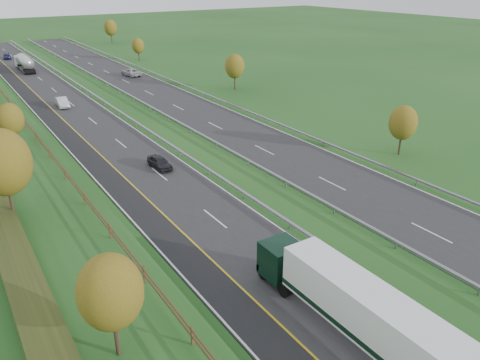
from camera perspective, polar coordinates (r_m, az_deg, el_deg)
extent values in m
plane|color=#1C4719|center=(71.32, -11.40, 7.14)|extent=(400.00, 400.00, 0.00)
cube|color=#232326|center=(73.60, -18.69, 6.88)|extent=(10.50, 200.00, 0.04)
cube|color=#232326|center=(79.01, -7.05, 9.07)|extent=(10.50, 200.00, 0.04)
cube|color=black|center=(72.83, -21.52, 6.30)|extent=(3.00, 200.00, 0.04)
cube|color=silver|center=(72.60, -22.52, 6.11)|extent=(0.15, 200.00, 0.01)
cube|color=gold|center=(73.11, -20.39, 6.56)|extent=(0.15, 200.00, 0.01)
cube|color=silver|center=(74.90, -14.97, 7.64)|extent=(0.15, 200.00, 0.01)
cube|color=silver|center=(77.01, -10.45, 8.49)|extent=(0.15, 200.00, 0.01)
cube|color=silver|center=(81.26, -3.82, 9.63)|extent=(0.15, 200.00, 0.01)
cube|color=silver|center=(33.37, 7.63, -12.97)|extent=(0.15, 4.00, 0.01)
cube|color=silver|center=(42.60, 22.27, -5.94)|extent=(0.15, 4.00, 0.01)
cube|color=silver|center=(41.64, -3.06, -4.71)|extent=(0.15, 4.00, 0.01)
cube|color=silver|center=(49.34, 11.13, -0.40)|extent=(0.15, 4.00, 0.01)
cube|color=silver|center=(51.40, -9.81, 0.72)|extent=(0.15, 4.00, 0.01)
cube|color=silver|center=(57.82, 2.97, 3.70)|extent=(0.15, 4.00, 0.01)
cube|color=silver|center=(61.95, -14.33, 4.36)|extent=(0.15, 4.00, 0.01)
cube|color=silver|center=(67.37, -3.04, 6.64)|extent=(0.15, 4.00, 0.01)
cube|color=silver|center=(72.95, -17.54, 6.91)|extent=(0.15, 4.00, 0.01)
cube|color=silver|center=(77.61, -7.55, 8.79)|extent=(0.15, 4.00, 0.01)
cube|color=silver|center=(84.23, -19.92, 8.77)|extent=(0.15, 4.00, 0.01)
cube|color=silver|center=(88.29, -11.03, 10.39)|extent=(0.15, 4.00, 0.01)
cube|color=silver|center=(95.68, -21.75, 10.18)|extent=(0.15, 4.00, 0.01)
cube|color=silver|center=(99.27, -13.77, 11.62)|extent=(0.15, 4.00, 0.01)
cube|color=silver|center=(107.25, -23.20, 11.28)|extent=(0.15, 4.00, 0.01)
cube|color=silver|center=(110.47, -15.98, 12.58)|extent=(0.15, 4.00, 0.01)
cube|color=silver|center=(118.91, -24.37, 12.16)|extent=(0.15, 4.00, 0.01)
cube|color=silver|center=(121.82, -17.79, 13.35)|extent=(0.15, 4.00, 0.01)
cube|color=silver|center=(130.62, -25.34, 12.88)|extent=(0.15, 4.00, 0.01)
cube|color=silver|center=(133.28, -19.31, 13.98)|extent=(0.15, 4.00, 0.01)
cube|color=silver|center=(142.39, -26.15, 13.48)|extent=(0.15, 4.00, 0.01)
cube|color=silver|center=(144.83, -20.58, 14.50)|extent=(0.15, 4.00, 0.01)
cube|color=silver|center=(154.19, -26.85, 13.98)|extent=(0.15, 4.00, 0.01)
cube|color=silver|center=(156.45, -21.67, 14.94)|extent=(0.15, 4.00, 0.01)
cube|color=silver|center=(168.12, -22.62, 15.31)|extent=(0.15, 4.00, 0.01)
cube|color=#422B19|center=(71.48, -25.53, 7.44)|extent=(0.08, 184.00, 0.10)
cube|color=#422B19|center=(71.38, -25.59, 7.75)|extent=(0.08, 184.00, 0.10)
cube|color=#422B19|center=(25.87, -5.84, -18.36)|extent=(0.12, 0.12, 1.20)
cube|color=#422B19|center=(30.61, -11.60, -11.20)|extent=(0.12, 0.12, 1.20)
cube|color=#422B19|center=(35.90, -15.56, -5.99)|extent=(0.12, 0.12, 1.20)
cube|color=#422B19|center=(41.54, -18.42, -2.13)|extent=(0.12, 0.12, 1.20)
cube|color=#422B19|center=(47.40, -20.58, 0.80)|extent=(0.12, 0.12, 1.20)
cube|color=#422B19|center=(53.41, -22.25, 3.08)|extent=(0.12, 0.12, 1.20)
cube|color=#422B19|center=(59.52, -23.59, 4.89)|extent=(0.12, 0.12, 1.20)
cube|color=#422B19|center=(65.71, -24.69, 6.35)|extent=(0.12, 0.12, 1.20)
cube|color=#422B19|center=(71.95, -25.60, 7.57)|extent=(0.12, 0.12, 1.20)
cube|color=#422B19|center=(78.23, -26.37, 8.59)|extent=(0.12, 0.12, 1.20)
cube|color=#422B19|center=(84.55, -27.03, 9.45)|extent=(0.12, 0.12, 1.20)
cube|color=gray|center=(74.94, -14.55, 8.15)|extent=(0.32, 200.00, 0.18)
cube|color=gray|center=(32.50, 22.26, -15.48)|extent=(0.10, 0.14, 0.56)
cube|color=gray|center=(35.85, 13.19, -10.12)|extent=(0.10, 0.14, 0.56)
cube|color=gray|center=(40.15, 6.09, -5.61)|extent=(0.10, 0.14, 0.56)
cube|color=gray|center=(45.13, 0.54, -1.97)|extent=(0.10, 0.14, 0.56)
cube|color=gray|center=(50.59, -3.84, 0.93)|extent=(0.10, 0.14, 0.56)
cube|color=gray|center=(56.39, -7.35, 3.24)|extent=(0.10, 0.14, 0.56)
cube|color=gray|center=(62.44, -10.20, 5.11)|extent=(0.10, 0.14, 0.56)
cube|color=gray|center=(68.67, -12.55, 6.64)|extent=(0.10, 0.14, 0.56)
cube|color=gray|center=(75.03, -14.52, 7.90)|extent=(0.10, 0.14, 0.56)
cube|color=gray|center=(81.50, -16.19, 8.95)|extent=(0.10, 0.14, 0.56)
cube|color=gray|center=(88.05, -17.62, 9.84)|extent=(0.10, 0.14, 0.56)
cube|color=gray|center=(94.67, -18.86, 10.61)|extent=(0.10, 0.14, 0.56)
cube|color=gray|center=(101.34, -19.93, 11.27)|extent=(0.10, 0.14, 0.56)
cube|color=gray|center=(108.04, -20.88, 11.84)|extent=(0.10, 0.14, 0.56)
cube|color=gray|center=(114.79, -21.73, 12.35)|extent=(0.10, 0.14, 0.56)
cube|color=gray|center=(121.56, -22.48, 12.79)|extent=(0.10, 0.14, 0.56)
cube|color=gray|center=(128.36, -23.15, 13.19)|extent=(0.10, 0.14, 0.56)
cube|color=gray|center=(135.18, -23.76, 13.55)|extent=(0.10, 0.14, 0.56)
cube|color=gray|center=(142.01, -24.31, 13.87)|extent=(0.10, 0.14, 0.56)
cube|color=gray|center=(148.86, -24.81, 14.16)|extent=(0.10, 0.14, 0.56)
cube|color=gray|center=(155.73, -25.27, 14.42)|extent=(0.10, 0.14, 0.56)
cube|color=gray|center=(162.60, -25.69, 14.66)|extent=(0.10, 0.14, 0.56)
cube|color=gray|center=(169.49, -26.08, 14.88)|extent=(0.10, 0.14, 0.56)
cube|color=gray|center=(76.63, -10.93, 8.82)|extent=(0.32, 200.00, 0.18)
cube|color=gray|center=(36.21, 27.11, -12.03)|extent=(0.10, 0.14, 0.56)
cube|color=gray|center=(39.25, 18.47, -7.58)|extent=(0.10, 0.14, 0.56)
cube|color=gray|center=(43.21, 11.39, -3.72)|extent=(0.10, 0.14, 0.56)
cube|color=gray|center=(47.87, 5.64, -0.52)|extent=(0.10, 0.14, 0.56)
cube|color=gray|center=(53.05, 0.96, 2.10)|extent=(0.10, 0.14, 0.56)
cube|color=gray|center=(58.61, -2.86, 4.22)|extent=(0.10, 0.14, 0.56)
cube|color=gray|center=(64.45, -6.03, 5.95)|extent=(0.10, 0.14, 0.56)
cube|color=gray|center=(70.50, -8.68, 7.38)|extent=(0.10, 0.14, 0.56)
cube|color=gray|center=(76.72, -10.91, 8.57)|extent=(0.10, 0.14, 0.56)
cube|color=gray|center=(83.05, -12.82, 9.57)|extent=(0.10, 0.14, 0.56)
cube|color=gray|center=(89.49, -14.46, 10.41)|extent=(0.10, 0.14, 0.56)
cube|color=gray|center=(96.01, -15.89, 11.14)|extent=(0.10, 0.14, 0.56)
cube|color=gray|center=(102.59, -17.15, 11.77)|extent=(0.10, 0.14, 0.56)
cube|color=gray|center=(109.22, -18.25, 12.32)|extent=(0.10, 0.14, 0.56)
cube|color=gray|center=(115.89, -19.23, 12.80)|extent=(0.10, 0.14, 0.56)
cube|color=gray|center=(122.61, -20.11, 13.22)|extent=(0.10, 0.14, 0.56)
cube|color=gray|center=(129.35, -20.90, 13.60)|extent=(0.10, 0.14, 0.56)
cube|color=gray|center=(136.12, -21.62, 13.94)|extent=(0.10, 0.14, 0.56)
cube|color=gray|center=(142.91, -22.26, 14.24)|extent=(0.10, 0.14, 0.56)
cube|color=gray|center=(149.72, -22.85, 14.52)|extent=(0.10, 0.14, 0.56)
cube|color=gray|center=(156.54, -23.39, 14.77)|extent=(0.10, 0.14, 0.56)
cube|color=gray|center=(163.38, -23.89, 15.00)|extent=(0.10, 0.14, 0.56)
cube|color=gray|center=(170.24, -24.35, 15.21)|extent=(0.10, 0.14, 0.56)
cube|color=gray|center=(81.48, -3.37, 10.09)|extent=(0.32, 200.00, 0.18)
cube|color=gray|center=(51.32, 20.73, -0.31)|extent=(0.10, 0.14, 0.56)
cube|color=gray|center=(59.84, 10.17, 4.29)|extent=(0.10, 0.14, 0.56)
cube|color=gray|center=(70.15, 2.40, 7.55)|extent=(0.10, 0.14, 0.56)
cube|color=gray|center=(81.56, -3.36, 9.86)|extent=(0.10, 0.14, 0.56)
cube|color=gray|center=(93.68, -7.72, 11.52)|extent=(0.10, 0.14, 0.56)
cube|color=gray|center=(106.26, -11.11, 12.75)|extent=(0.10, 0.14, 0.56)
cube|color=gray|center=(119.16, -13.79, 13.69)|extent=(0.10, 0.14, 0.56)
cube|color=gray|center=(132.28, -15.95, 14.42)|extent=(0.10, 0.14, 0.56)
cube|color=gray|center=(145.56, -17.74, 15.01)|extent=(0.10, 0.14, 0.56)
cube|color=gray|center=(158.97, -19.23, 15.48)|extent=(0.10, 0.14, 0.56)
cube|color=gray|center=(172.48, -20.49, 15.88)|extent=(0.10, 0.14, 0.56)
cylinder|color=#2D2116|center=(25.63, -14.84, -17.83)|extent=(0.24, 0.24, 2.43)
ellipsoid|color=#584713|center=(23.98, -15.52, -13.03)|extent=(3.24, 3.24, 4.05)
cylinder|color=#2D2116|center=(40.40, -26.06, -2.64)|extent=(0.24, 0.24, 3.15)
ellipsoid|color=#584713|center=(39.13, -26.96, 1.92)|extent=(4.20, 4.20, 5.25)
cylinder|color=#2D2116|center=(57.66, -25.80, 4.43)|extent=(0.24, 0.24, 2.16)
ellipsoid|color=#584713|center=(57.01, -26.22, 6.67)|extent=(2.88, 2.88, 3.60)
cylinder|color=#2D2116|center=(59.16, 18.92, 4.10)|extent=(0.24, 0.24, 2.48)
ellipsoid|color=#584713|center=(58.35, 19.27, 6.61)|extent=(3.30, 3.30, 4.12)
cylinder|color=#2D2116|center=(89.36, -0.64, 11.84)|extent=(0.24, 0.24, 2.70)
ellipsoid|color=#584713|center=(88.79, -0.65, 13.71)|extent=(3.60, 3.60, 4.50)
cylinder|color=#2D2116|center=(123.41, -12.22, 14.56)|extent=(0.24, 0.24, 2.25)
ellipsoid|color=#584713|center=(123.05, -12.32, 15.70)|extent=(3.00, 3.00, 3.75)
cylinder|color=#2D2116|center=(157.71, -15.38, 16.31)|extent=(0.24, 0.24, 2.93)
ellipsoid|color=#584713|center=(157.37, -15.51, 17.47)|extent=(3.90, 3.90, 4.88)
cube|color=black|center=(33.08, 5.06, -9.62)|extent=(2.50, 2.40, 2.50)
cube|color=gray|center=(34.24, 3.87, -9.90)|extent=(2.50, 0.30, 0.50)
cube|color=silver|center=(27.80, 16.04, -15.58)|extent=(2.55, 13.00, 2.80)
cube|color=black|center=(28.46, 15.79, -17.22)|extent=(2.58, 13.02, 0.35)
cylinder|color=black|center=(34.26, 4.16, -10.66)|extent=(2.20, 1.04, 1.04)
cylinder|color=black|center=(32.75, 6.73, -12.61)|extent=(2.20, 1.04, 1.04)
cube|color=silver|center=(121.85, -25.15, 13.01)|extent=(2.40, 2.20, 2.30)
cube|color=gray|center=(116.73, -24.61, 12.21)|extent=(2.30, 8.50, 0.25)
cylinder|color=#B5B8BA|center=(116.45, -24.76, 13.05)|extent=(2.30, 8.50, 2.30)
cylinder|color=black|center=(122.50, -25.10, 12.57)|extent=(2.20, 1.04, 1.04)
cylinder|color=black|center=(120.45, -24.93, 12.44)|extent=(2.20, 1.04, 1.04)
cylinder|color=black|center=(113.81, -24.34, 11.99)|extent=(2.20, 1.04, 1.04)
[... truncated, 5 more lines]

